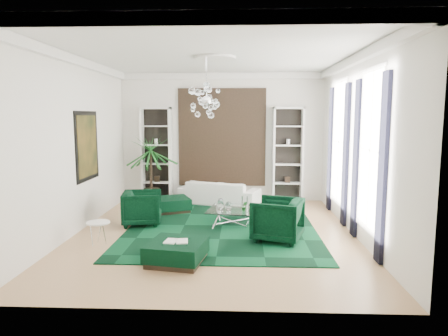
{
  "coord_description": "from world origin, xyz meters",
  "views": [
    {
      "loc": [
        0.57,
        -8.44,
        2.54
      ],
      "look_at": [
        0.19,
        0.5,
        1.37
      ],
      "focal_mm": 32.0,
      "sensor_mm": 36.0,
      "label": 1
    }
  ],
  "objects_px": {
    "armchair_left": "(142,208)",
    "palm": "(151,160)",
    "sofa": "(219,192)",
    "armchair_right": "(277,219)",
    "ottoman_front": "(177,252)",
    "coffee_table": "(233,217)",
    "ottoman_side": "(172,205)",
    "side_table": "(98,233)"
  },
  "relations": [
    {
      "from": "sofa",
      "to": "armchair_left",
      "type": "height_order",
      "value": "armchair_left"
    },
    {
      "from": "palm",
      "to": "ottoman_side",
      "type": "bearing_deg",
      "value": -54.26
    },
    {
      "from": "sofa",
      "to": "coffee_table",
      "type": "relative_size",
      "value": 2.09
    },
    {
      "from": "ottoman_front",
      "to": "palm",
      "type": "bearing_deg",
      "value": 107.49
    },
    {
      "from": "side_table",
      "to": "sofa",
      "type": "bearing_deg",
      "value": 59.83
    },
    {
      "from": "sofa",
      "to": "side_table",
      "type": "bearing_deg",
      "value": 78.11
    },
    {
      "from": "armchair_left",
      "to": "side_table",
      "type": "height_order",
      "value": "armchair_left"
    },
    {
      "from": "ottoman_side",
      "to": "ottoman_front",
      "type": "bearing_deg",
      "value": -79.16
    },
    {
      "from": "coffee_table",
      "to": "palm",
      "type": "relative_size",
      "value": 0.43
    },
    {
      "from": "armchair_left",
      "to": "side_table",
      "type": "xyz_separation_m",
      "value": [
        -0.52,
        -1.48,
        -0.18
      ]
    },
    {
      "from": "sofa",
      "to": "armchair_right",
      "type": "bearing_deg",
      "value": 130.42
    },
    {
      "from": "coffee_table",
      "to": "palm",
      "type": "distance_m",
      "value": 3.55
    },
    {
      "from": "ottoman_side",
      "to": "sofa",
      "type": "bearing_deg",
      "value": 40.22
    },
    {
      "from": "armchair_left",
      "to": "palm",
      "type": "bearing_deg",
      "value": -1.41
    },
    {
      "from": "armchair_left",
      "to": "armchair_right",
      "type": "bearing_deg",
      "value": -118.4
    },
    {
      "from": "ottoman_front",
      "to": "side_table",
      "type": "height_order",
      "value": "side_table"
    },
    {
      "from": "sofa",
      "to": "palm",
      "type": "relative_size",
      "value": 0.91
    },
    {
      "from": "sofa",
      "to": "ottoman_side",
      "type": "xyz_separation_m",
      "value": [
        -1.2,
        -1.01,
        -0.15
      ]
    },
    {
      "from": "ottoman_front",
      "to": "armchair_left",
      "type": "bearing_deg",
      "value": 116.43
    },
    {
      "from": "armchair_right",
      "to": "sofa",
      "type": "bearing_deg",
      "value": -138.95
    },
    {
      "from": "armchair_left",
      "to": "coffee_table",
      "type": "distance_m",
      "value": 2.13
    },
    {
      "from": "armchair_right",
      "to": "ottoman_front",
      "type": "distance_m",
      "value": 2.31
    },
    {
      "from": "ottoman_front",
      "to": "palm",
      "type": "height_order",
      "value": "palm"
    },
    {
      "from": "ottoman_front",
      "to": "palm",
      "type": "xyz_separation_m",
      "value": [
        -1.52,
        4.83,
        1.07
      ]
    },
    {
      "from": "sofa",
      "to": "armchair_right",
      "type": "relative_size",
      "value": 2.38
    },
    {
      "from": "coffee_table",
      "to": "side_table",
      "type": "xyz_separation_m",
      "value": [
        -2.63,
        -1.56,
        0.03
      ]
    },
    {
      "from": "palm",
      "to": "armchair_right",
      "type": "bearing_deg",
      "value": -45.94
    },
    {
      "from": "coffee_table",
      "to": "ottoman_side",
      "type": "bearing_deg",
      "value": 143.39
    },
    {
      "from": "coffee_table",
      "to": "ottoman_front",
      "type": "xyz_separation_m",
      "value": [
        -0.92,
        -2.49,
        -0.0
      ]
    },
    {
      "from": "coffee_table",
      "to": "ottoman_front",
      "type": "relative_size",
      "value": 1.17
    },
    {
      "from": "armchair_right",
      "to": "ottoman_front",
      "type": "relative_size",
      "value": 1.03
    },
    {
      "from": "side_table",
      "to": "ottoman_side",
      "type": "bearing_deg",
      "value": 70.1
    },
    {
      "from": "armchair_right",
      "to": "side_table",
      "type": "relative_size",
      "value": 2.09
    },
    {
      "from": "armchair_right",
      "to": "ottoman_side",
      "type": "xyz_separation_m",
      "value": [
        -2.57,
        2.37,
        -0.25
      ]
    },
    {
      "from": "ottoman_side",
      "to": "palm",
      "type": "height_order",
      "value": "palm"
    },
    {
      "from": "armchair_left",
      "to": "ottoman_side",
      "type": "height_order",
      "value": "armchair_left"
    },
    {
      "from": "side_table",
      "to": "palm",
      "type": "distance_m",
      "value": 4.05
    },
    {
      "from": "sofa",
      "to": "armchair_left",
      "type": "bearing_deg",
      "value": 72.19
    },
    {
      "from": "armchair_right",
      "to": "palm",
      "type": "bearing_deg",
      "value": -117.04
    },
    {
      "from": "armchair_left",
      "to": "armchair_right",
      "type": "xyz_separation_m",
      "value": [
        3.06,
        -1.07,
        0.04
      ]
    },
    {
      "from": "ottoman_front",
      "to": "coffee_table",
      "type": "bearing_deg",
      "value": 69.72
    },
    {
      "from": "sofa",
      "to": "side_table",
      "type": "distance_m",
      "value": 4.38
    }
  ]
}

